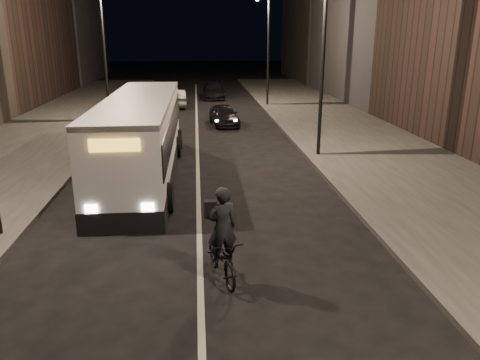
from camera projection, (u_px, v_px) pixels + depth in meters
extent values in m
plane|color=black|center=(201.00, 307.00, 9.92)|extent=(180.00, 180.00, 0.00)
cube|color=#31312F|center=(364.00, 145.00, 23.94)|extent=(7.00, 70.00, 0.16)
cube|color=#31312F|center=(20.00, 152.00, 22.44)|extent=(7.00, 70.00, 0.16)
cylinder|color=black|center=(323.00, 66.00, 20.56)|extent=(0.16, 0.16, 8.00)
cylinder|color=black|center=(268.00, 52.00, 35.75)|extent=(0.16, 0.16, 8.00)
cylinder|color=black|center=(105.00, 56.00, 29.07)|extent=(0.16, 0.16, 8.00)
cube|color=white|center=(142.00, 138.00, 18.55)|extent=(2.52, 11.77, 3.14)
cube|color=black|center=(141.00, 127.00, 18.42)|extent=(2.59, 11.38, 1.13)
cube|color=white|center=(139.00, 99.00, 18.10)|extent=(2.54, 11.77, 0.18)
cube|color=gold|center=(115.00, 145.00, 12.64)|extent=(1.37, 0.13, 0.34)
cylinder|color=black|center=(90.00, 199.00, 14.87)|extent=(0.35, 0.98, 0.98)
cylinder|color=black|center=(168.00, 197.00, 15.07)|extent=(0.35, 0.98, 0.98)
cylinder|color=black|center=(126.00, 144.00, 22.31)|extent=(0.35, 0.98, 0.98)
cylinder|color=black|center=(178.00, 143.00, 22.52)|extent=(0.35, 0.98, 0.98)
imported|color=black|center=(222.00, 257.00, 10.99)|extent=(1.16, 2.13, 1.06)
imported|color=black|center=(222.00, 227.00, 10.55)|extent=(0.79, 0.62, 1.93)
imported|color=black|center=(224.00, 115.00, 29.23)|extent=(1.97, 3.94, 1.29)
imported|color=#3C3D3F|center=(176.00, 98.00, 36.36)|extent=(1.68, 4.20, 1.36)
imported|color=black|center=(214.00, 90.00, 41.29)|extent=(2.00, 4.77, 1.37)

